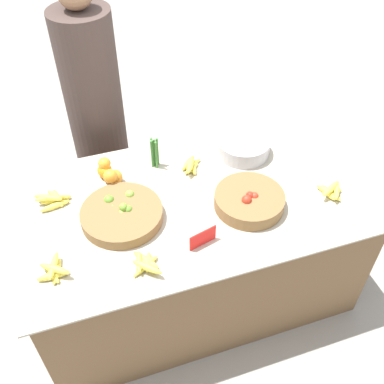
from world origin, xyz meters
name	(u,v)px	position (x,y,z in m)	size (l,w,h in m)	color
ground_plane	(192,282)	(0.00, 0.00, 0.00)	(12.00, 12.00, 0.00)	#A39E93
market_table	(192,245)	(0.00, 0.00, 0.39)	(1.83, 1.05, 0.77)	brown
lime_bowl	(122,214)	(-0.38, -0.02, 0.80)	(0.41, 0.41, 0.10)	olive
tomato_basket	(249,200)	(0.26, -0.14, 0.81)	(0.36, 0.36, 0.11)	olive
orange_pile	(108,173)	(-0.39, 0.29, 0.82)	(0.13, 0.19, 0.13)	orange
metal_bowl	(243,147)	(0.40, 0.27, 0.82)	(0.31, 0.31, 0.09)	#B7B7BF
price_sign	(203,238)	(-0.05, -0.31, 0.82)	(0.14, 0.04, 0.09)	red
veg_bundle	(154,153)	(-0.11, 0.32, 0.86)	(0.05, 0.06, 0.18)	#428438
banana_bunch_middle_left	(191,165)	(0.07, 0.23, 0.80)	(0.14, 0.16, 0.06)	#EFDB4C
banana_bunch_front_left	(54,199)	(-0.69, 0.20, 0.79)	(0.19, 0.17, 0.06)	#EFDB4C
banana_bunch_back_center	(54,271)	(-0.74, -0.26, 0.80)	(0.16, 0.16, 0.06)	#EFDB4C
banana_bunch_middle_right	(146,264)	(-0.34, -0.35, 0.79)	(0.15, 0.20, 0.06)	#EFDB4C
banana_bunch_front_center	(331,191)	(0.71, -0.20, 0.79)	(0.15, 0.16, 0.06)	#EFDB4C
vendor_person	(97,119)	(-0.35, 0.88, 0.77)	(0.35, 0.35, 1.67)	#473833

